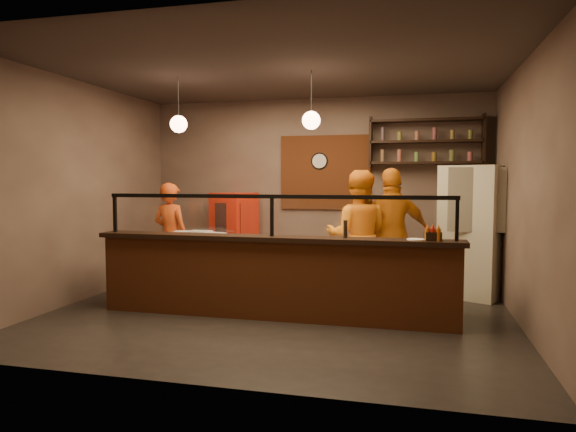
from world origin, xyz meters
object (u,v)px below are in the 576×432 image
(pizza_dough, at_px, (343,244))
(condiment_caddy, at_px, (433,236))
(cook_right, at_px, (392,234))
(fridge, at_px, (473,232))
(cook_mid, at_px, (358,236))
(red_cooler, at_px, (234,236))
(cook_left, at_px, (171,236))
(pepper_mill, at_px, (345,229))
(wall_clock, at_px, (320,161))

(pizza_dough, bearing_deg, condiment_caddy, -27.76)
(cook_right, bearing_deg, fridge, -176.54)
(fridge, bearing_deg, cook_mid, -130.87)
(cook_right, xyz_separation_m, pizza_dough, (-0.61, -0.84, -0.07))
(cook_right, height_order, red_cooler, cook_right)
(cook_mid, bearing_deg, pizza_dough, 76.20)
(cook_left, height_order, pepper_mill, cook_left)
(pepper_mill, bearing_deg, pizza_dough, 100.27)
(cook_right, distance_m, fridge, 1.28)
(wall_clock, relative_size, cook_right, 0.15)
(cook_right, bearing_deg, condiment_caddy, 89.36)
(wall_clock, bearing_deg, red_cooler, -168.29)
(wall_clock, xyz_separation_m, cook_left, (-2.15, -1.46, -1.24))
(wall_clock, bearing_deg, cook_mid, -61.38)
(pepper_mill, bearing_deg, cook_right, 70.05)
(cook_right, xyz_separation_m, pepper_mill, (-0.51, -1.40, 0.20))
(cook_right, relative_size, pizza_dough, 3.43)
(fridge, distance_m, pepper_mill, 2.55)
(cook_mid, relative_size, pepper_mill, 8.81)
(cook_mid, relative_size, fridge, 0.96)
(wall_clock, distance_m, condiment_caddy, 3.47)
(pepper_mill, bearing_deg, fridge, 48.89)
(pepper_mill, bearing_deg, cook_left, 156.90)
(cook_mid, height_order, cook_right, cook_right)
(cook_right, distance_m, pepper_mill, 1.50)
(red_cooler, relative_size, condiment_caddy, 8.38)
(red_cooler, distance_m, pepper_mill, 3.38)
(wall_clock, distance_m, cook_left, 2.88)
(fridge, xyz_separation_m, pepper_mill, (-1.68, -1.92, 0.18))
(fridge, height_order, pizza_dough, fridge)
(fridge, bearing_deg, cook_right, -131.20)
(condiment_caddy, height_order, pepper_mill, pepper_mill)
(wall_clock, xyz_separation_m, red_cooler, (-1.50, -0.31, -1.33))
(cook_right, bearing_deg, wall_clock, -65.49)
(cook_mid, distance_m, red_cooler, 2.66)
(wall_clock, height_order, pizza_dough, wall_clock)
(wall_clock, xyz_separation_m, cook_right, (1.33, -1.33, -1.13))
(red_cooler, bearing_deg, cook_right, 2.99)
(red_cooler, bearing_deg, cook_mid, -5.18)
(cook_right, bearing_deg, pepper_mill, 49.50)
(fridge, distance_m, red_cooler, 4.03)
(cook_mid, distance_m, condiment_caddy, 1.58)
(pepper_mill, bearing_deg, wall_clock, 106.80)
(pizza_dough, bearing_deg, red_cooler, 140.02)
(cook_left, relative_size, pepper_mill, 7.96)
(wall_clock, relative_size, red_cooler, 0.19)
(cook_mid, xyz_separation_m, pepper_mill, (-0.03, -1.17, 0.21))
(pepper_mill, bearing_deg, red_cooler, 133.79)
(cook_right, height_order, condiment_caddy, cook_right)
(cook_mid, bearing_deg, cook_left, -3.97)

